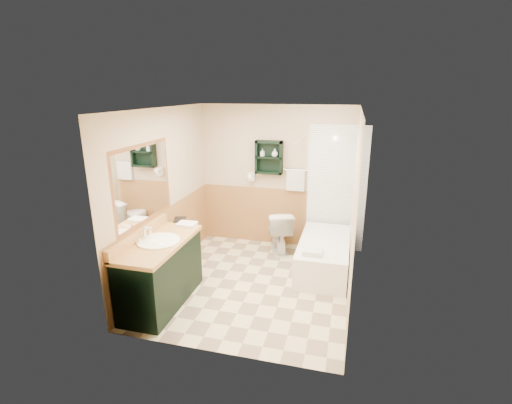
% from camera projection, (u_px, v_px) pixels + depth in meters
% --- Properties ---
extents(floor, '(3.00, 3.00, 0.00)m').
position_uv_depth(floor, '(253.00, 283.00, 5.26)').
color(floor, beige).
rests_on(floor, ground).
extents(back_wall, '(2.60, 0.04, 2.40)m').
position_uv_depth(back_wall, '(276.00, 177.00, 6.31)').
color(back_wall, beige).
rests_on(back_wall, ground).
extents(left_wall, '(0.04, 3.00, 2.40)m').
position_uv_depth(left_wall, '(163.00, 195.00, 5.22)').
color(left_wall, beige).
rests_on(left_wall, ground).
extents(right_wall, '(0.04, 3.00, 2.40)m').
position_uv_depth(right_wall, '(356.00, 210.00, 4.59)').
color(right_wall, beige).
rests_on(right_wall, ground).
extents(ceiling, '(2.60, 3.00, 0.04)m').
position_uv_depth(ceiling, '(253.00, 107.00, 4.55)').
color(ceiling, white).
rests_on(ceiling, back_wall).
extents(wainscot_left, '(2.98, 2.98, 1.00)m').
position_uv_depth(wainscot_left, '(168.00, 241.00, 5.42)').
color(wainscot_left, tan).
rests_on(wainscot_left, left_wall).
extents(wainscot_back, '(2.58, 2.58, 1.00)m').
position_uv_depth(wainscot_back, '(275.00, 216.00, 6.48)').
color(wainscot_back, tan).
rests_on(wainscot_back, back_wall).
extents(mirror_frame, '(1.30, 1.30, 1.00)m').
position_uv_depth(mirror_frame, '(143.00, 184.00, 4.61)').
color(mirror_frame, brown).
rests_on(mirror_frame, left_wall).
extents(mirror_glass, '(1.20, 1.20, 0.90)m').
position_uv_depth(mirror_glass, '(144.00, 184.00, 4.61)').
color(mirror_glass, white).
rests_on(mirror_glass, left_wall).
extents(tile_right, '(1.50, 1.50, 2.10)m').
position_uv_depth(tile_right, '(352.00, 204.00, 5.34)').
color(tile_right, white).
rests_on(tile_right, right_wall).
extents(tile_back, '(0.95, 0.95, 2.10)m').
position_uv_depth(tile_back, '(337.00, 190.00, 6.07)').
color(tile_back, white).
rests_on(tile_back, back_wall).
extents(tile_accent, '(1.50, 1.50, 0.10)m').
position_uv_depth(tile_accent, '(356.00, 145.00, 5.09)').
color(tile_accent, '#164D2D').
rests_on(tile_accent, right_wall).
extents(wall_shelf, '(0.45, 0.15, 0.55)m').
position_uv_depth(wall_shelf, '(269.00, 157.00, 6.13)').
color(wall_shelf, black).
rests_on(wall_shelf, back_wall).
extents(hair_dryer, '(0.10, 0.24, 0.18)m').
position_uv_depth(hair_dryer, '(252.00, 177.00, 6.33)').
color(hair_dryer, white).
rests_on(hair_dryer, back_wall).
extents(towel_bar, '(0.40, 0.06, 0.40)m').
position_uv_depth(towel_bar, '(296.00, 170.00, 6.12)').
color(towel_bar, silver).
rests_on(towel_bar, back_wall).
extents(curtain_rod, '(0.03, 1.60, 0.03)m').
position_uv_depth(curtain_rod, '(303.00, 136.00, 5.24)').
color(curtain_rod, silver).
rests_on(curtain_rod, back_wall).
extents(shower_curtain, '(1.05, 1.05, 1.70)m').
position_uv_depth(shower_curtain, '(302.00, 190.00, 5.65)').
color(shower_curtain, beige).
rests_on(shower_curtain, curtain_rod).
extents(vanity, '(0.59, 1.33, 0.84)m').
position_uv_depth(vanity, '(161.00, 272.00, 4.66)').
color(vanity, black).
rests_on(vanity, ground).
extents(bathtub, '(0.72, 1.50, 0.48)m').
position_uv_depth(bathtub, '(324.00, 255.00, 5.56)').
color(bathtub, white).
rests_on(bathtub, ground).
extents(toilet, '(0.62, 0.82, 0.71)m').
position_uv_depth(toilet, '(279.00, 231.00, 6.20)').
color(toilet, white).
rests_on(toilet, ground).
extents(counter_towel, '(0.25, 0.20, 0.04)m').
position_uv_depth(counter_towel, '(187.00, 224.00, 5.06)').
color(counter_towel, silver).
rests_on(counter_towel, vanity).
extents(vanity_book, '(0.16, 0.08, 0.22)m').
position_uv_depth(vanity_book, '(173.00, 213.00, 5.23)').
color(vanity_book, black).
rests_on(vanity_book, vanity).
extents(tub_towel, '(0.25, 0.21, 0.07)m').
position_uv_depth(tub_towel, '(312.00, 252.00, 5.02)').
color(tub_towel, silver).
rests_on(tub_towel, bathtub).
extents(soap_bottle_a, '(0.09, 0.13, 0.06)m').
position_uv_depth(soap_bottle_a, '(263.00, 154.00, 6.14)').
color(soap_bottle_a, white).
rests_on(soap_bottle_a, wall_shelf).
extents(soap_bottle_b, '(0.14, 0.16, 0.10)m').
position_uv_depth(soap_bottle_b, '(275.00, 154.00, 6.08)').
color(soap_bottle_b, white).
rests_on(soap_bottle_b, wall_shelf).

